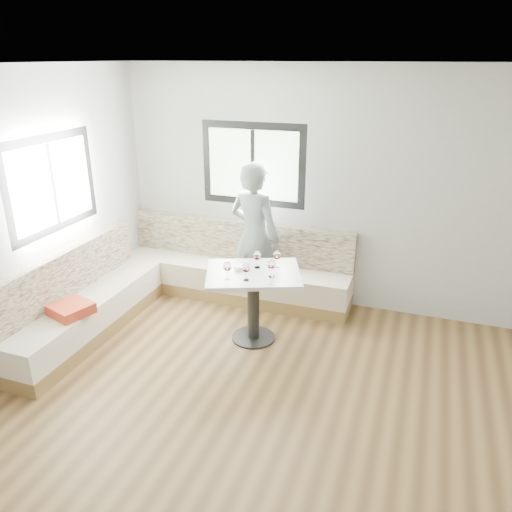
{
  "coord_description": "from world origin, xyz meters",
  "views": [
    {
      "loc": [
        1.11,
        -3.08,
        2.85
      ],
      "look_at": [
        -0.49,
        1.45,
        0.93
      ],
      "focal_mm": 35.0,
      "sensor_mm": 36.0,
      "label": 1
    }
  ],
  "objects": [
    {
      "name": "wine_glass_b",
      "position": [
        -0.48,
        1.13,
        0.92
      ],
      "size": [
        0.08,
        0.08,
        0.19
      ],
      "color": "white",
      "rests_on": "table"
    },
    {
      "name": "person",
      "position": [
        -0.74,
        2.11,
        0.89
      ],
      "size": [
        0.73,
        0.58,
        1.77
      ],
      "primitive_type": "imported",
      "rotation": [
        0.0,
        0.0,
        2.88
      ],
      "color": "slate",
      "rests_on": "ground"
    },
    {
      "name": "wine_glass_a",
      "position": [
        -0.67,
        1.1,
        0.92
      ],
      "size": [
        0.08,
        0.08,
        0.19
      ],
      "color": "white",
      "rests_on": "table"
    },
    {
      "name": "table",
      "position": [
        -0.49,
        1.35,
        0.59
      ],
      "size": [
        1.16,
        1.04,
        0.79
      ],
      "rotation": [
        0.0,
        0.0,
        0.38
      ],
      "color": "black",
      "rests_on": "ground"
    },
    {
      "name": "banquette",
      "position": [
        -1.59,
        1.63,
        0.33
      ],
      "size": [
        2.9,
        2.8,
        0.95
      ],
      "color": "brown",
      "rests_on": "ground"
    },
    {
      "name": "wine_glass_d",
      "position": [
        -0.49,
        1.47,
        0.92
      ],
      "size": [
        0.08,
        0.08,
        0.19
      ],
      "color": "white",
      "rests_on": "table"
    },
    {
      "name": "olive_ramekin",
      "position": [
        -0.65,
        1.36,
        0.81
      ],
      "size": [
        0.11,
        0.11,
        0.04
      ],
      "color": "white",
      "rests_on": "table"
    },
    {
      "name": "room",
      "position": [
        -0.08,
        0.08,
        1.41
      ],
      "size": [
        5.01,
        5.01,
        2.81
      ],
      "color": "brown",
      "rests_on": "ground"
    },
    {
      "name": "wine_glass_c",
      "position": [
        -0.27,
        1.29,
        0.92
      ],
      "size": [
        0.08,
        0.08,
        0.19
      ],
      "color": "white",
      "rests_on": "table"
    },
    {
      "name": "wine_glass_e",
      "position": [
        -0.3,
        1.55,
        0.92
      ],
      "size": [
        0.08,
        0.08,
        0.19
      ],
      "color": "white",
      "rests_on": "table"
    }
  ]
}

